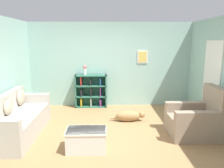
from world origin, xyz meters
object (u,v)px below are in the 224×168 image
at_px(bookshelf, 91,91).
at_px(vase, 85,69).
at_px(dog, 129,116).
at_px(recliner_chair, 197,120).
at_px(coffee_table, 86,139).
at_px(couch, 17,120).

relative_size(bookshelf, vase, 3.32).
bearing_deg(bookshelf, dog, -51.08).
bearing_deg(dog, recliner_chair, -32.62).
bearing_deg(bookshelf, coffee_table, -88.02).
relative_size(bookshelf, coffee_table, 1.35).
height_order(couch, recliner_chair, recliner_chair).
bearing_deg(vase, coffee_table, -84.46).
bearing_deg(bookshelf, recliner_chair, -41.95).
bearing_deg(couch, bookshelf, 54.48).
xyz_separation_m(recliner_chair, dog, (-1.39, 0.89, -0.22)).
distance_m(bookshelf, coffee_table, 2.82).
distance_m(couch, bookshelf, 2.55).
height_order(bookshelf, recliner_chair, recliner_chair).
relative_size(recliner_chair, coffee_table, 1.45).
distance_m(recliner_chair, dog, 1.66).
bearing_deg(coffee_table, dog, 57.28).
height_order(couch, bookshelf, bookshelf).
bearing_deg(couch, dog, 16.72).
height_order(bookshelf, coffee_table, bookshelf).
bearing_deg(dog, bookshelf, 128.92).
relative_size(couch, dog, 2.27).
bearing_deg(dog, coffee_table, -122.72).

